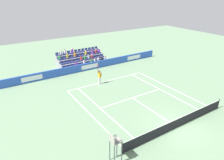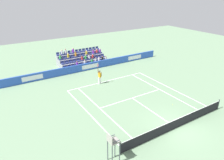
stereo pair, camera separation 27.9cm
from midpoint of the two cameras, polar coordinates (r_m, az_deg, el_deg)
ground_plane at (r=19.61m, az=17.52°, el=-12.33°), size 80.00×80.00×0.00m
line_baseline at (r=27.52m, az=-1.08°, el=-0.26°), size 10.97×0.10×0.01m
line_service at (r=23.45m, az=5.86°, el=-4.89°), size 8.23×0.10×0.01m
line_centre_service at (r=21.38m, az=11.11°, el=-8.32°), size 0.10×6.40×0.01m
line_singles_sideline_left at (r=21.14m, az=-2.38°, el=-8.24°), size 0.10×11.89×0.01m
line_singles_sideline_right at (r=25.66m, az=13.82°, el=-2.86°), size 0.10×11.89×0.01m
line_doubles_sideline_left at (r=20.61m, az=-5.73°, el=-9.27°), size 0.10×11.89×0.01m
line_doubles_sideline_right at (r=26.58m, az=15.91°, el=-2.13°), size 0.10×11.89×0.01m
line_centre_mark at (r=27.44m, az=-0.97°, el=-0.33°), size 0.10×0.20×0.01m
sponsor_barrier at (r=31.40m, az=-5.77°, el=3.79°), size 24.96×0.22×1.10m
tennis_net at (r=19.34m, az=17.70°, el=-11.15°), size 11.97×0.10×1.07m
tennis_player at (r=26.42m, az=-3.10°, el=0.99°), size 0.53×0.38×2.85m
umpire_chair at (r=14.81m, az=0.75°, el=-17.02°), size 0.70×0.70×2.34m
stadium_stand at (r=33.87m, az=-7.99°, el=5.44°), size 7.44×3.80×2.61m
loose_tennis_ball at (r=22.92m, az=16.53°, el=-6.49°), size 0.07×0.07×0.07m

